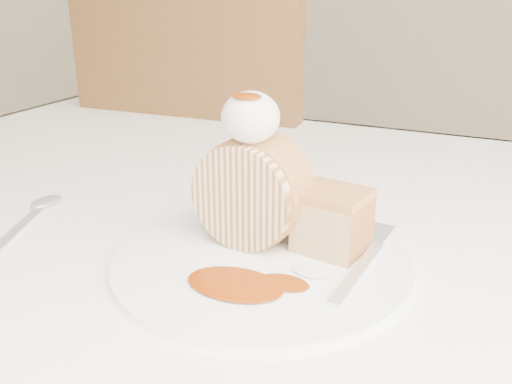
% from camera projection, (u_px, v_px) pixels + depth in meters
% --- Properties ---
extents(table, '(1.40, 0.90, 0.75)m').
position_uv_depth(table, '(289.00, 284.00, 0.69)').
color(table, white).
rests_on(table, ground).
extents(chair_far, '(0.50, 0.50, 1.00)m').
position_uv_depth(chair_far, '(214.00, 180.00, 1.29)').
color(chair_far, brown).
rests_on(chair_far, ground).
extents(plate, '(0.32, 0.32, 0.01)m').
position_uv_depth(plate, '(261.00, 260.00, 0.54)').
color(plate, white).
rests_on(plate, table).
extents(roulade_slice, '(0.11, 0.07, 0.10)m').
position_uv_depth(roulade_slice, '(252.00, 191.00, 0.56)').
color(roulade_slice, beige).
rests_on(roulade_slice, plate).
extents(cake_chunk, '(0.07, 0.07, 0.05)m').
position_uv_depth(cake_chunk, '(332.00, 224.00, 0.55)').
color(cake_chunk, '#B97E46').
rests_on(cake_chunk, plate).
extents(whipped_cream, '(0.05, 0.05, 0.05)m').
position_uv_depth(whipped_cream, '(251.00, 117.00, 0.52)').
color(whipped_cream, silver).
rests_on(whipped_cream, roulade_slice).
extents(caramel_drizzle, '(0.03, 0.02, 0.01)m').
position_uv_depth(caramel_drizzle, '(247.00, 90.00, 0.50)').
color(caramel_drizzle, '#772904').
rests_on(caramel_drizzle, whipped_cream).
extents(caramel_pool, '(0.10, 0.07, 0.00)m').
position_uv_depth(caramel_pool, '(235.00, 284.00, 0.49)').
color(caramel_pool, '#772904').
rests_on(caramel_pool, plate).
extents(fork, '(0.03, 0.17, 0.00)m').
position_uv_depth(fork, '(357.00, 273.00, 0.51)').
color(fork, silver).
rests_on(fork, plate).
extents(spoon, '(0.08, 0.16, 0.00)m').
position_uv_depth(spoon, '(15.00, 233.00, 0.61)').
color(spoon, silver).
rests_on(spoon, table).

